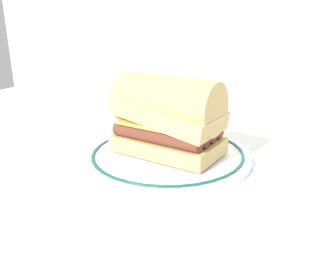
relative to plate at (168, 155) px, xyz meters
name	(u,v)px	position (x,y,z in m)	size (l,w,h in m)	color
ground_plane	(176,159)	(0.01, 0.01, -0.01)	(1.50, 1.50, 0.00)	silver
plate	(168,155)	(0.00, 0.00, 0.00)	(0.28, 0.28, 0.01)	white
sausage_sandwich	(168,116)	(0.00, 0.00, 0.07)	(0.19, 0.12, 0.13)	#DBB06D
drinking_glass	(335,140)	(0.25, 0.09, 0.04)	(0.07, 0.07, 0.11)	silver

